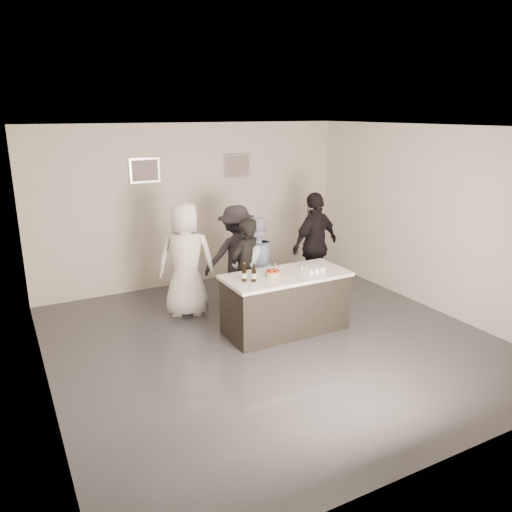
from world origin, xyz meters
name	(u,v)px	position (x,y,z in m)	size (l,w,h in m)	color
floor	(272,341)	(0.00, 0.00, 0.00)	(6.00, 6.00, 0.00)	#3D3D42
ceiling	(274,127)	(0.00, 0.00, 3.00)	(6.00, 6.00, 0.00)	white
wall_back	(194,205)	(0.00, 3.00, 1.50)	(6.00, 0.04, 3.00)	silver
wall_front	(448,318)	(0.00, -3.00, 1.50)	(6.00, 0.04, 3.00)	silver
wall_left	(35,272)	(-3.00, 0.00, 1.50)	(0.04, 6.00, 3.00)	silver
wall_right	(432,219)	(3.00, 0.00, 1.50)	(0.04, 6.00, 3.00)	silver
picture_left	(145,170)	(-0.90, 2.97, 2.20)	(0.54, 0.04, 0.44)	#B2B2B7
picture_right	(237,165)	(0.90, 2.97, 2.20)	(0.54, 0.04, 0.44)	#B2B2B7
bar_counter	(285,303)	(0.35, 0.22, 0.45)	(1.86, 0.86, 0.90)	white
cake	(273,274)	(0.12, 0.22, 0.94)	(0.21, 0.21, 0.07)	#E85818
beer_bottle_a	(244,272)	(-0.34, 0.22, 1.03)	(0.07, 0.07, 0.26)	black
beer_bottle_b	(254,273)	(-0.22, 0.14, 1.03)	(0.07, 0.07, 0.26)	black
tumbler_cluster	(313,269)	(0.77, 0.15, 0.94)	(0.30, 0.30, 0.08)	orange
candles	(280,281)	(0.11, -0.02, 0.90)	(0.24, 0.08, 0.01)	pink
person_main_black	(246,269)	(0.04, 0.93, 0.82)	(0.60, 0.39, 1.64)	black
person_main_blue	(254,266)	(0.27, 1.07, 0.80)	(0.78, 0.61, 1.60)	#A2B4D4
person_guest_left	(186,259)	(-0.72, 1.52, 0.93)	(0.91, 0.59, 1.86)	white
person_guest_right	(315,245)	(1.59, 1.29, 0.93)	(1.09, 0.46, 1.87)	black
person_guest_back	(237,255)	(0.21, 1.60, 0.85)	(1.10, 0.63, 1.71)	#28252C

